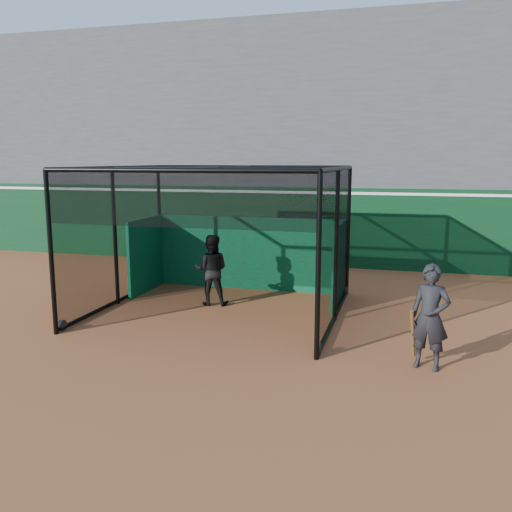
# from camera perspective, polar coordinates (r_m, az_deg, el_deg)

# --- Properties ---
(ground) EXTENTS (120.00, 120.00, 0.00)m
(ground) POSITION_cam_1_polar(r_m,az_deg,el_deg) (9.72, -3.76, -10.13)
(ground) COLOR #98512C
(ground) RESTS_ON ground
(outfield_wall) EXTENTS (50.00, 0.50, 2.50)m
(outfield_wall) POSITION_cam_1_polar(r_m,az_deg,el_deg) (17.50, 5.38, 3.24)
(outfield_wall) COLOR #093518
(outfield_wall) RESTS_ON ground
(grandstand) EXTENTS (50.00, 7.85, 8.95)m
(grandstand) POSITION_cam_1_polar(r_m,az_deg,el_deg) (21.13, 7.38, 13.03)
(grandstand) COLOR #4C4C4F
(grandstand) RESTS_ON ground
(batting_cage) EXTENTS (5.22, 4.86, 3.18)m
(batting_cage) POSITION_cam_1_polar(r_m,az_deg,el_deg) (11.95, -3.85, 1.53)
(batting_cage) COLOR black
(batting_cage) RESTS_ON ground
(batter) EXTENTS (0.91, 0.77, 1.66)m
(batter) POSITION_cam_1_polar(r_m,az_deg,el_deg) (12.67, -4.73, -1.47)
(batter) COLOR black
(batter) RESTS_ON ground
(on_deck_player) EXTENTS (0.72, 0.56, 1.73)m
(on_deck_player) POSITION_cam_1_polar(r_m,az_deg,el_deg) (9.20, 17.83, -6.15)
(on_deck_player) COLOR black
(on_deck_player) RESTS_ON ground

